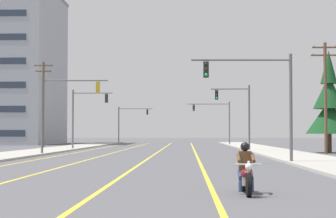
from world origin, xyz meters
The scene contains 16 objects.
lane_stripe_center centered at (0.13, 45.00, 0.00)m, with size 0.16×100.00×0.01m, color yellow.
lane_stripe_left centered at (-3.61, 45.00, 0.00)m, with size 0.16×100.00×0.01m, color yellow.
lane_stripe_right centered at (3.47, 45.00, 0.00)m, with size 0.16×100.00×0.01m, color yellow.
lane_stripe_far_left centered at (-6.92, 45.00, 0.00)m, with size 0.16×100.00×0.01m, color yellow.
sidewalk_kerb_right centered at (10.47, 40.00, 0.07)m, with size 4.40×110.00×0.14m, color #ADA89E.
sidewalk_kerb_left centered at (-10.47, 40.00, 0.07)m, with size 4.40×110.00×0.14m, color #ADA89E.
motorcycle_with_rider centered at (4.37, 8.61, 0.59)m, with size 0.70×2.19×1.46m.
traffic_signal_near_right centered at (6.93, 25.43, 4.15)m, with size 5.72×0.48×6.20m.
traffic_signal_near_left centered at (-7.13, 38.30, 4.12)m, with size 5.23×0.45×6.20m.
traffic_signal_mid_right centered at (7.57, 47.74, 4.02)m, with size 3.66×0.37×6.20m.
traffic_signal_mid_left centered at (-7.89, 53.12, 4.06)m, with size 4.22×0.37×6.20m.
traffic_signal_far_right centered at (7.05, 77.03, 4.17)m, with size 6.07×0.43×6.20m.
traffic_signal_far_left centered at (-7.16, 93.58, 4.16)m, with size 5.85×0.37×6.20m.
utility_pole_right_far centered at (14.11, 40.95, 4.95)m, with size 2.33×0.26×9.16m.
utility_pole_left_far centered at (-13.58, 59.01, 5.25)m, with size 2.21×0.26×9.79m.
conifer_tree_right_verge_far centered at (15.06, 43.72, 4.07)m, with size 4.04×4.04×8.89m.
Camera 1 is at (2.69, -8.39, 1.72)m, focal length 63.99 mm.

